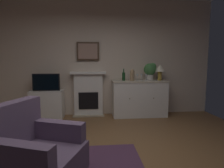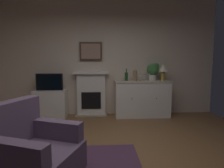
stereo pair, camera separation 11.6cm
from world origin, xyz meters
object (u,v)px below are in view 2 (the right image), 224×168
Objects in this scene: armchair at (32,152)px; wine_glass_center at (144,76)px; wine_bottle at (126,76)px; vase_decorative at (135,75)px; fireplace_unit at (91,94)px; framed_picture at (91,51)px; tv_cabinet at (51,104)px; wine_glass_right at (149,76)px; table_lamp at (163,69)px; wine_glass_left at (140,76)px; potted_plant_small at (153,70)px; sideboard_cabinet at (142,99)px; tv_set at (49,82)px.

wine_glass_center is at bearing 55.12° from armchair.
vase_decorative is (0.20, -0.07, 0.03)m from wine_bottle.
fireplace_unit is 2.00× the size of framed_picture.
tv_cabinet is at bearing -170.55° from fireplace_unit.
wine_glass_right is 0.59× the size of vase_decorative.
table_lamp is 1.38× the size of wine_bottle.
wine_glass_left is at bearing -177.49° from table_lamp.
potted_plant_small is at bearing 10.40° from wine_glass_center.
table_lamp reaches higher than tv_cabinet.
wine_glass_left is at bearing -165.63° from wine_glass_center.
wine_glass_right is at bearing -159.11° from potted_plant_small.
fireplace_unit reaches higher than sideboard_cabinet.
table_lamp is 0.65× the size of tv_set.
sideboard_cabinet is 0.88m from table_lamp.
wine_glass_right is at bearing 53.48° from armchair.
sideboard_cabinet is at bearing -8.01° from fireplace_unit.
armchair is (-0.50, -2.75, -0.17)m from fireplace_unit.
sideboard_cabinet is 4.65× the size of wine_bottle.
fireplace_unit is 1.28m from sideboard_cabinet.
potted_plant_small reaches higher than table_lamp.
armchair reaches higher than sideboard_cabinet.
wine_bottle is 1.76× the size of wine_glass_right.
vase_decorative is (-0.24, -0.05, 0.02)m from wine_glass_center.
tv_cabinet is 1.21× the size of tv_set.
wine_glass_center is 0.59× the size of vase_decorative.
framed_picture reaches higher than sideboard_cabinet.
wine_glass_center is 0.27m from potted_plant_small.
tv_cabinet is at bearing 179.69° from table_lamp.
wine_bottle reaches higher than tv_set.
vase_decorative is at bearing -12.08° from fireplace_unit.
vase_decorative is 0.27× the size of armchair.
table_lamp reaches higher than wine_glass_right.
wine_bottle is at bearing 0.98° from tv_set.
wine_glass_left is at bearing -173.57° from wine_glass_right.
vase_decorative is at bearing -14.40° from framed_picture.
table_lamp reaches higher than wine_glass_left.
fireplace_unit is at bearing -90.00° from framed_picture.
potted_plant_small is at bearing 11.70° from wine_glass_left.
potted_plant_small is (0.34, 0.07, 0.13)m from wine_glass_left.
wine_glass_right is at bearing -7.15° from fireplace_unit.
wine_glass_left is (1.19, -0.20, 0.46)m from fireplace_unit.
framed_picture is 0.54× the size of armchair.
fireplace_unit is 1.47× the size of tv_cabinet.
wine_bottle is 0.33m from wine_glass_left.
wine_glass_center is at bearing 0.29° from tv_set.
tv_set reaches higher than sideboard_cabinet.
table_lamp is 0.38m from wine_glass_right.
sideboard_cabinet is 2.17× the size of tv_set.
wine_glass_left is 0.38× the size of potted_plant_small.
tv_set is (-0.97, -0.19, 0.32)m from fireplace_unit.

